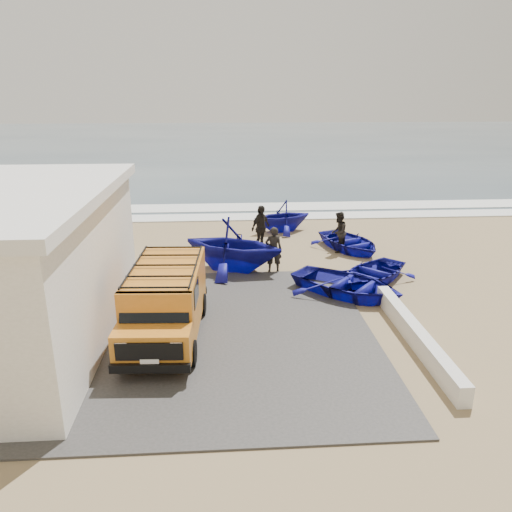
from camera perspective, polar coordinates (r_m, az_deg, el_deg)
name	(u,v)px	position (r m, az deg, el deg)	size (l,w,h in m)	color
ground	(233,305)	(16.50, -2.69, -5.66)	(160.00, 160.00, 0.00)	#998059
slab	(165,335)	(14.78, -10.37, -8.85)	(12.00, 10.00, 0.05)	#423F3D
ocean	(223,142)	(71.39, -3.77, 12.90)	(180.00, 88.00, 0.01)	#385166
surf_line	(228,217)	(27.89, -3.27, 4.45)	(180.00, 1.60, 0.06)	white
surf_wash	(227,207)	(30.32, -3.34, 5.56)	(180.00, 2.20, 0.04)	white
parapet	(416,335)	(14.65, 17.77, -8.64)	(0.35, 6.00, 0.55)	silver
van	(166,299)	(14.33, -10.30, -4.89)	(2.18, 4.97, 2.09)	orange
boat_near_left	(347,284)	(17.41, 10.36, -3.17)	(2.83, 3.97, 0.82)	#131495
boat_near_right	(372,272)	(18.88, 13.15, -1.85)	(2.39, 3.35, 0.69)	#131495
boat_mid_left	(233,244)	(19.36, -2.67, 1.33)	(3.44, 3.98, 2.10)	#131495
boat_mid_right	(349,242)	(22.40, 10.63, 1.58)	(2.55, 3.57, 0.74)	#131495
boat_far_left	(282,216)	(25.00, 2.99, 4.61)	(2.57, 2.98, 1.57)	#131495
fisherman_front	(273,249)	(19.23, 2.01, 0.75)	(0.66, 0.43, 1.80)	black
fisherman_middle	(339,232)	(21.95, 9.42, 2.71)	(0.86, 0.67, 1.78)	black
fisherman_back	(261,228)	(21.95, 0.54, 3.25)	(1.17, 0.49, 1.99)	black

